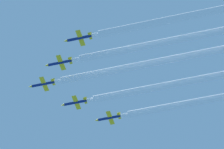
{
  "coord_description": "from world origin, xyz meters",
  "views": [
    {
      "loc": [
        -208.44,
        -75.71,
        2.13
      ],
      "look_at": [
        -0.07,
        -21.44,
        242.84
      ],
      "focal_mm": 134.32,
      "sensor_mm": 36.0,
      "label": 1
    }
  ],
  "objects_px": {
    "jet_left_wingman": "(59,63)",
    "jet_right_wingman": "(75,103)",
    "jet_outer_right": "(108,118)",
    "jet_outer_left": "(78,38)",
    "jet_lead": "(42,84)"
  },
  "relations": [
    {
      "from": "jet_left_wingman",
      "to": "jet_right_wingman",
      "type": "xyz_separation_m",
      "value": [
        21.69,
        0.19,
        0.03
      ]
    },
    {
      "from": "jet_outer_right",
      "to": "jet_outer_left",
      "type": "bearing_deg",
      "value": 179.84
    },
    {
      "from": "jet_left_wingman",
      "to": "jet_right_wingman",
      "type": "bearing_deg",
      "value": 0.51
    },
    {
      "from": "jet_lead",
      "to": "jet_outer_left",
      "type": "height_order",
      "value": "jet_lead"
    },
    {
      "from": "jet_left_wingman",
      "to": "jet_outer_right",
      "type": "height_order",
      "value": "jet_left_wingman"
    },
    {
      "from": "jet_lead",
      "to": "jet_outer_left",
      "type": "xyz_separation_m",
      "value": [
        -21.12,
        -21.02,
        -2.9
      ]
    },
    {
      "from": "jet_right_wingman",
      "to": "jet_lead",
      "type": "bearing_deg",
      "value": 137.42
    },
    {
      "from": "jet_lead",
      "to": "jet_outer_right",
      "type": "bearing_deg",
      "value": -43.89
    },
    {
      "from": "jet_outer_left",
      "to": "jet_left_wingman",
      "type": "bearing_deg",
      "value": 45.89
    },
    {
      "from": "jet_lead",
      "to": "jet_left_wingman",
      "type": "xyz_separation_m",
      "value": [
        -10.71,
        -10.28,
        -2.11
      ]
    },
    {
      "from": "jet_right_wingman",
      "to": "jet_left_wingman",
      "type": "bearing_deg",
      "value": -179.49
    },
    {
      "from": "jet_outer_right",
      "to": "jet_right_wingman",
      "type": "bearing_deg",
      "value": 134.86
    },
    {
      "from": "jet_left_wingman",
      "to": "jet_outer_left",
      "type": "height_order",
      "value": "jet_left_wingman"
    },
    {
      "from": "jet_left_wingman",
      "to": "jet_outer_left",
      "type": "relative_size",
      "value": 1.0
    },
    {
      "from": "jet_outer_left",
      "to": "jet_right_wingman",
      "type": "bearing_deg",
      "value": 18.81
    }
  ]
}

